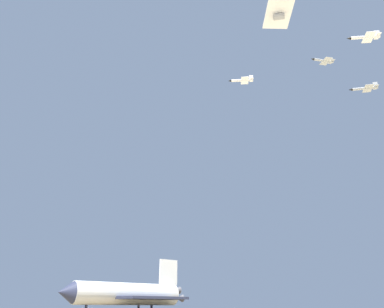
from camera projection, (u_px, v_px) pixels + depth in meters
name	position (u px, v px, depth m)	size (l,w,h in m)	color
space_shuttle	(126.00, 294.00, 107.07)	(38.72, 25.33, 15.80)	white
chase_jet_lead	(242.00, 80.00, 227.33)	(12.52, 13.13, 4.00)	silver
chase_jet_left_wing	(323.00, 61.00, 232.16)	(14.55, 10.27, 4.00)	#999EA3
chase_jet_trailing	(365.00, 88.00, 203.10)	(11.58, 13.85, 4.00)	#999EA3
chase_jet_high_escort	(365.00, 37.00, 175.10)	(12.26, 13.36, 4.00)	silver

